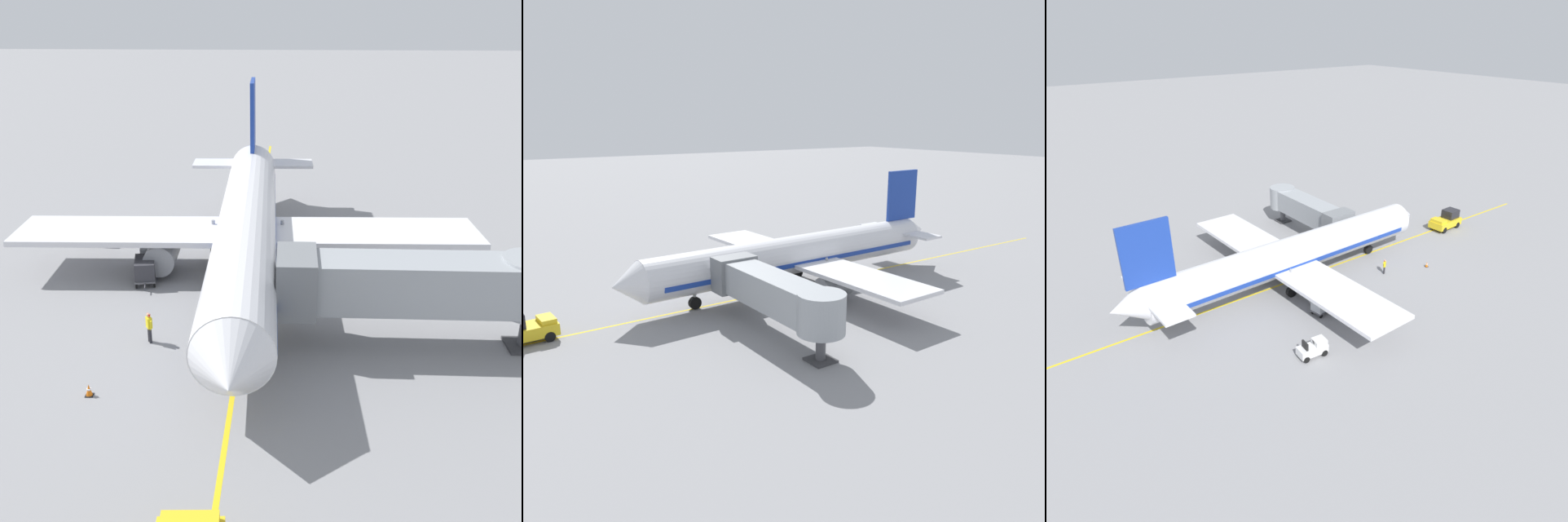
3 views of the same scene
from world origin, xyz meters
TOP-DOWN VIEW (x-y plane):
  - ground_plane at (0.00, 0.00)m, footprint 400.00×400.00m
  - gate_lead_in_line at (0.00, 0.00)m, footprint 0.24×80.00m
  - parked_airliner at (0.26, -0.48)m, footprint 30.14×37.28m
  - jet_bridge at (-9.04, 8.53)m, footprint 14.51×3.50m
  - baggage_tug_lead at (11.47, -6.12)m, footprint 1.52×2.61m
  - baggage_cart_front at (6.59, 1.26)m, footprint 1.67×2.98m
  - baggage_cart_second_in_train at (6.81, -1.43)m, footprint 1.67×2.98m
  - ground_crew_wing_walker at (4.74, 8.88)m, footprint 0.45×0.67m
  - safety_cone_nose_left at (6.50, 13.90)m, footprint 0.36×0.36m

SIDE VIEW (x-z plane):
  - ground_plane at x=0.00m, z-range 0.00..0.00m
  - gate_lead_in_line at x=0.00m, z-range 0.00..0.01m
  - safety_cone_nose_left at x=6.50m, z-range -0.01..0.58m
  - baggage_tug_lead at x=11.47m, z-range -0.10..1.52m
  - baggage_cart_front at x=6.59m, z-range 0.16..1.74m
  - baggage_cart_second_in_train at x=6.81m, z-range 0.16..1.74m
  - ground_crew_wing_walker at x=4.74m, z-range 0.11..1.80m
  - parked_airliner at x=0.26m, z-range -2.13..8.50m
  - jet_bridge at x=-9.04m, z-range 0.97..5.95m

